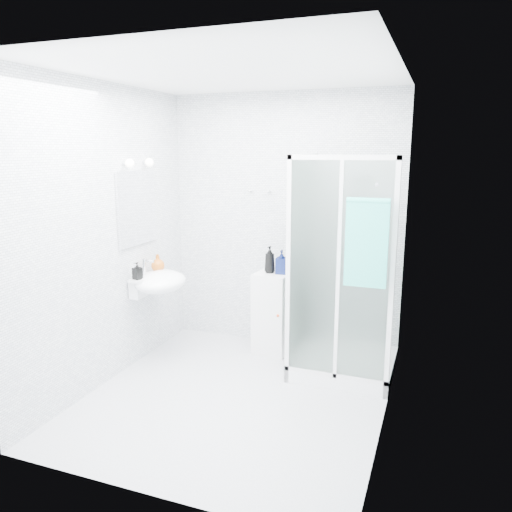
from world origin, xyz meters
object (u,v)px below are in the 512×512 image
at_px(shampoo_bottle_b, 282,262).
at_px(hand_towel, 367,241).
at_px(storage_cabinet, 273,313).
at_px(soap_dispenser_orange, 158,263).
at_px(soap_dispenser_black, 137,271).
at_px(shower_enclosure, 335,327).
at_px(wall_basin, 158,282).
at_px(shampoo_bottle_a, 270,260).

bearing_deg(shampoo_bottle_b, hand_towel, -36.85).
bearing_deg(storage_cabinet, soap_dispenser_orange, -151.79).
distance_m(soap_dispenser_orange, soap_dispenser_black, 0.34).
bearing_deg(soap_dispenser_black, soap_dispenser_orange, 87.69).
bearing_deg(shower_enclosure, soap_dispenser_orange, -174.41).
relative_size(wall_basin, soap_dispenser_black, 3.48).
distance_m(shower_enclosure, wall_basin, 1.72).
relative_size(shower_enclosure, wall_basin, 3.57).
xyz_separation_m(shampoo_bottle_a, soap_dispenser_orange, (-1.01, -0.44, -0.02)).
bearing_deg(hand_towel, shampoo_bottle_b, 143.15).
bearing_deg(shampoo_bottle_b, soap_dispenser_black, -145.57).
bearing_deg(shampoo_bottle_a, shower_enclosure, -20.52).
bearing_deg(soap_dispenser_black, shampoo_bottle_b, 34.43).
bearing_deg(storage_cabinet, shower_enclosure, -15.72).
bearing_deg(hand_towel, shampoo_bottle_a, 146.86).
relative_size(shampoo_bottle_a, soap_dispenser_black, 1.68).
bearing_deg(wall_basin, soap_dispenser_orange, 121.31).
xyz_separation_m(wall_basin, shampoo_bottle_b, (1.05, 0.60, 0.15)).
bearing_deg(storage_cabinet, hand_towel, -28.45).
xyz_separation_m(shower_enclosure, shampoo_bottle_a, (-0.73, 0.27, 0.52)).
distance_m(shampoo_bottle_a, soap_dispenser_orange, 1.11).
distance_m(shower_enclosure, shampoo_bottle_a, 0.94).
distance_m(shampoo_bottle_b, soap_dispenser_orange, 1.22).
bearing_deg(shampoo_bottle_b, storage_cabinet, -171.15).
distance_m(hand_towel, soap_dispenser_black, 2.10).
bearing_deg(shampoo_bottle_b, shower_enclosure, -24.83).
relative_size(storage_cabinet, hand_towel, 1.17).
relative_size(shower_enclosure, shampoo_bottle_b, 8.37).
distance_m(hand_towel, shampoo_bottle_b, 1.20).
bearing_deg(shampoo_bottle_b, soap_dispenser_orange, -158.29).
distance_m(storage_cabinet, soap_dispenser_orange, 1.26).
bearing_deg(shower_enclosure, hand_towel, -52.97).
distance_m(storage_cabinet, soap_dispenser_black, 1.42).
distance_m(wall_basin, hand_towel, 2.03).
relative_size(shampoo_bottle_b, soap_dispenser_black, 1.48).
bearing_deg(shampoo_bottle_a, shampoo_bottle_b, 3.85).
relative_size(storage_cabinet, shampoo_bottle_a, 3.07).
xyz_separation_m(storage_cabinet, soap_dispenser_orange, (-1.05, -0.44, 0.53)).
xyz_separation_m(wall_basin, soap_dispenser_black, (-0.10, -0.19, 0.15)).
distance_m(shower_enclosure, hand_towel, 1.02).
height_order(shower_enclosure, storage_cabinet, shower_enclosure).
xyz_separation_m(wall_basin, storage_cabinet, (0.97, 0.58, -0.38)).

